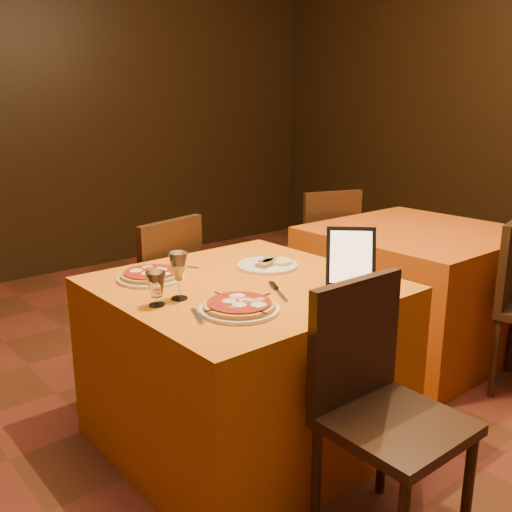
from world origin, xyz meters
TOP-DOWN VIEW (x-y plane):
  - floor at (0.00, 0.00)m, footprint 6.00×7.00m
  - wall_back at (0.00, 3.50)m, footprint 6.00×0.01m
  - main_table at (-0.25, 0.34)m, footprint 1.10×1.10m
  - side_table at (1.20, 0.48)m, footprint 1.10×1.10m
  - chair_main_near at (-0.25, -0.46)m, footprint 0.40×0.40m
  - chair_main_far at (-0.25, 1.17)m, footprint 0.55×0.55m
  - chair_side_far at (1.20, 1.30)m, footprint 0.55×0.55m
  - pizza_near at (-0.48, 0.09)m, footprint 0.29×0.29m
  - pizza_far at (-0.53, 0.63)m, footprint 0.29×0.29m
  - cutlet_dish at (-0.03, 0.45)m, footprint 0.28×0.28m
  - wine_glass at (-0.58, 0.34)m, footprint 0.08×0.08m
  - water_glass at (-0.68, 0.33)m, footprint 0.10×0.10m
  - tablet at (0.07, 0.04)m, footprint 0.21×0.21m
  - knife at (-0.24, 0.13)m, footprint 0.11×0.19m
  - fork_near at (-0.63, 0.13)m, footprint 0.07×0.15m
  - fork_far at (-0.32, 0.70)m, footprint 0.08×0.15m

SIDE VIEW (x-z plane):
  - floor at x=0.00m, z-range -0.01..0.00m
  - main_table at x=-0.25m, z-range 0.00..0.75m
  - side_table at x=1.20m, z-range 0.00..0.75m
  - chair_main_near at x=-0.25m, z-range 0.00..0.91m
  - chair_main_far at x=-0.25m, z-range 0.00..0.91m
  - chair_side_far at x=1.20m, z-range 0.00..0.91m
  - knife at x=-0.24m, z-range 0.75..0.76m
  - fork_near at x=-0.63m, z-range 0.75..0.76m
  - fork_far at x=-0.32m, z-range 0.75..0.76m
  - cutlet_dish at x=-0.03m, z-range 0.75..0.78m
  - pizza_far at x=-0.53m, z-range 0.75..0.78m
  - pizza_near at x=-0.48m, z-range 0.75..0.78m
  - water_glass at x=-0.68m, z-range 0.75..0.88m
  - wine_glass at x=-0.58m, z-range 0.75..0.94m
  - tablet at x=0.07m, z-range 0.75..0.99m
  - wall_back at x=0.00m, z-range 0.00..2.80m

